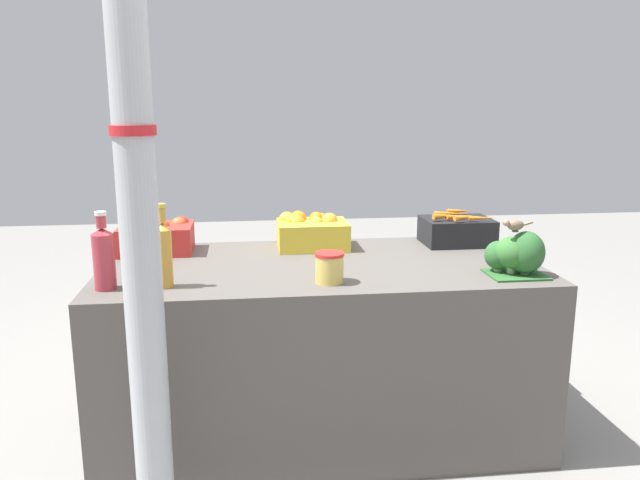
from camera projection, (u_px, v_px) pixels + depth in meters
ground_plane at (320, 426)px, 2.81m from camera, size 10.00×10.00×0.00m
market_table at (320, 347)px, 2.73m from camera, size 1.82×0.91×0.76m
support_pole at (135, 169)px, 1.83m from camera, size 0.13×0.13×2.47m
apple_crate at (156, 237)px, 2.82m from camera, size 0.32×0.25×0.16m
orange_crate at (311, 231)px, 2.92m from camera, size 0.32×0.25×0.16m
carrot_crate at (457, 230)px, 2.99m from camera, size 0.32×0.25×0.16m
broccoli_pile at (516, 254)px, 2.44m from camera, size 0.22×0.19×0.18m
juice_bottle_ruby at (104, 257)px, 2.25m from camera, size 0.08×0.08×0.29m
juice_bottle_cloudy at (134, 256)px, 2.26m from camera, size 0.06×0.06×0.29m
juice_bottle_amber at (164, 253)px, 2.27m from camera, size 0.06×0.06×0.31m
pickle_jar at (329, 268)px, 2.35m from camera, size 0.11×0.11×0.12m
sparrow_bird at (515, 225)px, 2.40m from camera, size 0.13×0.05×0.05m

